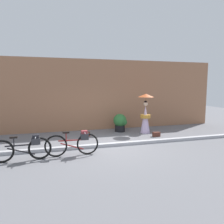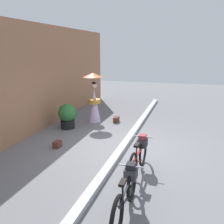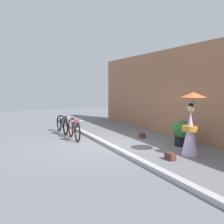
# 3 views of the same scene
# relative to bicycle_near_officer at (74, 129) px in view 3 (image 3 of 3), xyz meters

# --- Properties ---
(ground_plane) EXTENTS (30.00, 30.00, 0.00)m
(ground_plane) POSITION_rel_bicycle_near_officer_xyz_m (1.36, 0.72, -0.44)
(ground_plane) COLOR slate
(building_wall) EXTENTS (14.00, 0.40, 3.65)m
(building_wall) POSITION_rel_bicycle_near_officer_xyz_m (1.36, 4.12, 1.39)
(building_wall) COLOR #9E6B4C
(building_wall) RESTS_ON ground_plane
(sidewalk_curb) EXTENTS (14.00, 0.20, 0.12)m
(sidewalk_curb) POSITION_rel_bicycle_near_officer_xyz_m (1.36, 0.72, -0.38)
(sidewalk_curb) COLOR #B2B2B7
(sidewalk_curb) RESTS_ON ground_plane
(bicycle_near_officer) EXTENTS (1.76, 0.48, 0.82)m
(bicycle_near_officer) POSITION_rel_bicycle_near_officer_xyz_m (0.00, 0.00, 0.00)
(bicycle_near_officer) COLOR black
(bicycle_near_officer) RESTS_ON ground_plane
(bicycle_far_side) EXTENTS (1.80, 0.48, 0.80)m
(bicycle_far_side) POSITION_rel_bicycle_near_officer_xyz_m (-1.55, -0.09, -0.02)
(bicycle_far_side) COLOR black
(bicycle_far_side) RESTS_ON ground_plane
(person_with_parasol) EXTENTS (0.76, 0.76, 1.91)m
(person_with_parasol) POSITION_rel_bicycle_near_officer_xyz_m (3.71, 2.53, 0.51)
(person_with_parasol) COLOR silver
(person_with_parasol) RESTS_ON ground_plane
(potted_plant_by_door) EXTENTS (0.67, 0.65, 0.90)m
(potted_plant_by_door) POSITION_rel_bicycle_near_officer_xyz_m (2.61, 3.12, 0.05)
(potted_plant_by_door) COLOR black
(potted_plant_by_door) RESTS_ON ground_plane
(backpack_on_pavement) EXTENTS (0.26, 0.18, 0.20)m
(backpack_on_pavement) POSITION_rel_bicycle_near_officer_xyz_m (0.82, 2.57, -0.33)
(backpack_on_pavement) COLOR #592D23
(backpack_on_pavement) RESTS_ON ground_plane
(backpack_spare) EXTENTS (0.33, 0.17, 0.20)m
(backpack_spare) POSITION_rel_bicycle_near_officer_xyz_m (3.87, 1.66, -0.33)
(backpack_spare) COLOR #592D23
(backpack_spare) RESTS_ON ground_plane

